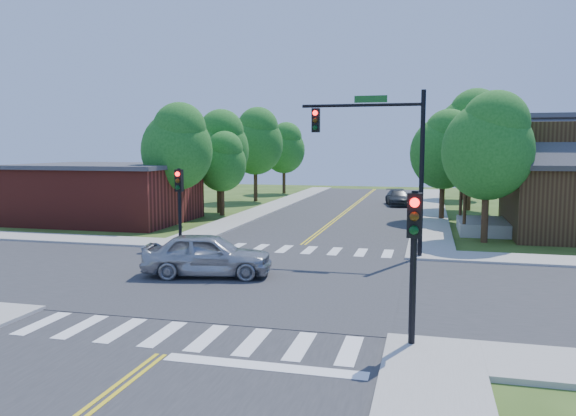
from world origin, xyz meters
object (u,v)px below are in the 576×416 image
(signal_mast_ne, at_px, (382,146))
(car_dgrey, at_px, (398,198))
(signal_pole_se, at_px, (414,239))
(signal_pole_nw, at_px, (179,192))
(car_silver, at_px, (208,255))

(signal_mast_ne, distance_m, car_dgrey, 22.48)
(signal_pole_se, relative_size, car_dgrey, 0.83)
(signal_pole_se, height_order, signal_pole_nw, same)
(signal_pole_se, distance_m, car_silver, 9.73)
(car_silver, relative_size, car_dgrey, 1.10)
(signal_pole_nw, distance_m, car_silver, 6.75)
(signal_mast_ne, relative_size, car_dgrey, 1.57)
(signal_pole_se, distance_m, car_dgrey, 33.42)
(signal_pole_nw, relative_size, car_silver, 0.76)
(signal_mast_ne, relative_size, signal_pole_nw, 1.89)
(signal_pole_se, xyz_separation_m, signal_pole_nw, (-11.20, 11.20, 0.00))
(car_dgrey, bearing_deg, signal_mast_ne, -99.52)
(signal_mast_ne, height_order, car_silver, signal_mast_ne)
(signal_mast_ne, xyz_separation_m, signal_pole_nw, (-9.51, -0.01, -2.19))
(car_silver, height_order, car_dgrey, car_silver)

